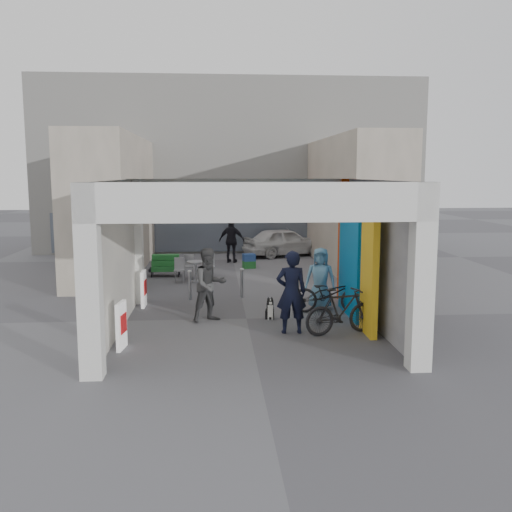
{
  "coord_description": "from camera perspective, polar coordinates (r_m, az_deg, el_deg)",
  "views": [
    {
      "loc": [
        -0.79,
        -14.05,
        3.65
      ],
      "look_at": [
        0.32,
        1.0,
        1.46
      ],
      "focal_mm": 40.0,
      "sensor_mm": 36.0,
      "label": 1
    }
  ],
  "objects": [
    {
      "name": "bicycle_rear",
      "position": [
        13.2,
        8.56,
        -5.46
      ],
      "size": [
        1.87,
        0.97,
        1.08
      ],
      "primitive_type": "imported",
      "rotation": [
        0.0,
        0.0,
        1.84
      ],
      "color": "black",
      "rests_on": "ground"
    },
    {
      "name": "bollard_center",
      "position": [
        16.93,
        -1.43,
        -2.73
      ],
      "size": [
        0.09,
        0.09,
        0.85
      ],
      "primitive_type": "cylinder",
      "color": "gray",
      "rests_on": "ground"
    },
    {
      "name": "man_with_dog",
      "position": [
        13.09,
        3.55,
        -3.62
      ],
      "size": [
        0.7,
        0.46,
        1.92
      ],
      "primitive_type": "imported",
      "rotation": [
        0.0,
        0.0,
        3.14
      ],
      "color": "black",
      "rests_on": "ground"
    },
    {
      "name": "ground",
      "position": [
        14.54,
        -0.97,
        -6.28
      ],
      "size": [
        90.0,
        90.0,
        0.0
      ],
      "primitive_type": "plane",
      "color": "#5A595F",
      "rests_on": "ground"
    },
    {
      "name": "arcade_canopy",
      "position": [
        13.37,
        1.52,
        2.47
      ],
      "size": [
        6.4,
        6.45,
        6.4
      ],
      "color": "silver",
      "rests_on": "ground"
    },
    {
      "name": "advert_board_near",
      "position": [
        12.31,
        -13.3,
        -6.77
      ],
      "size": [
        0.16,
        0.56,
        1.0
      ],
      "rotation": [
        0.0,
        0.0,
        -0.13
      ],
      "color": "white",
      "rests_on": "ground"
    },
    {
      "name": "man_crates",
      "position": [
        23.47,
        -2.44,
        1.56
      ],
      "size": [
        1.15,
        0.75,
        1.82
      ],
      "primitive_type": "imported",
      "rotation": [
        0.0,
        0.0,
        2.83
      ],
      "color": "black",
      "rests_on": "ground"
    },
    {
      "name": "plaza_bldg_right",
      "position": [
        22.22,
        9.6,
        5.18
      ],
      "size": [
        2.0,
        9.0,
        5.0
      ],
      "primitive_type": "cube",
      "color": "#BCAE9C",
      "rests_on": "ground"
    },
    {
      "name": "produce_stand",
      "position": [
        20.67,
        -9.03,
        -1.17
      ],
      "size": [
        1.15,
        0.62,
        0.76
      ],
      "rotation": [
        0.0,
        0.0,
        0.04
      ],
      "color": "black",
      "rests_on": "ground"
    },
    {
      "name": "man_elderly",
      "position": [
        15.47,
        6.44,
        -2.26
      ],
      "size": [
        0.93,
        0.72,
        1.68
      ],
      "primitive_type": "imported",
      "rotation": [
        0.0,
        0.0,
        -0.26
      ],
      "color": "#6199BE",
      "rests_on": "ground"
    },
    {
      "name": "border_collie",
      "position": [
        14.47,
        1.4,
        -5.41
      ],
      "size": [
        0.21,
        0.42,
        0.58
      ],
      "rotation": [
        0.0,
        0.0,
        -0.14
      ],
      "color": "black",
      "rests_on": "ground"
    },
    {
      "name": "bollard_right",
      "position": [
        16.93,
        4.23,
        -2.71
      ],
      "size": [
        0.09,
        0.09,
        0.87
      ],
      "primitive_type": "cylinder",
      "color": "gray",
      "rests_on": "ground"
    },
    {
      "name": "far_building",
      "position": [
        28.06,
        -2.63,
        8.95
      ],
      "size": [
        18.0,
        4.08,
        8.0
      ],
      "color": "silver",
      "rests_on": "ground"
    },
    {
      "name": "man_back_turned",
      "position": [
        14.16,
        -4.65,
        -2.9
      ],
      "size": [
        1.11,
        1.03,
        1.84
      ],
      "primitive_type": "imported",
      "rotation": [
        0.0,
        0.0,
        0.47
      ],
      "color": "#3C3D3F",
      "rests_on": "ground"
    },
    {
      "name": "cafe_set",
      "position": [
        19.81,
        -6.29,
        -1.54
      ],
      "size": [
        1.37,
        1.11,
        0.83
      ],
      "rotation": [
        0.0,
        0.0,
        -0.03
      ],
      "color": "#97979C",
      "rests_on": "ground"
    },
    {
      "name": "plaza_bldg_left",
      "position": [
        21.9,
        -14.02,
        5.01
      ],
      "size": [
        2.0,
        9.0,
        5.0
      ],
      "primitive_type": "cube",
      "color": "#BCAE9C",
      "rests_on": "ground"
    },
    {
      "name": "crate_stack",
      "position": [
        22.12,
        -0.7,
        -0.5
      ],
      "size": [
        0.52,
        0.45,
        0.56
      ],
      "rotation": [
        0.0,
        0.0,
        0.23
      ],
      "color": "#1B6125",
      "rests_on": "ground"
    },
    {
      "name": "advert_board_far",
      "position": [
        16.0,
        -11.16,
        -3.23
      ],
      "size": [
        0.12,
        0.55,
        1.0
      ],
      "rotation": [
        0.0,
        0.0,
        -0.04
      ],
      "color": "white",
      "rests_on": "ground"
    },
    {
      "name": "bollard_left",
      "position": [
        16.72,
        -6.63,
        -2.93
      ],
      "size": [
        0.09,
        0.09,
        0.84
      ],
      "primitive_type": "cylinder",
      "color": "gray",
      "rests_on": "ground"
    },
    {
      "name": "white_van",
      "position": [
        25.46,
        2.89,
        1.44
      ],
      "size": [
        3.99,
        2.68,
        1.26
      ],
      "primitive_type": "imported",
      "rotation": [
        0.0,
        0.0,
        1.92
      ],
      "color": "silver",
      "rests_on": "ground"
    },
    {
      "name": "bicycle_front",
      "position": [
        15.17,
        7.3,
        -3.77
      ],
      "size": [
        1.99,
        0.87,
        1.01
      ],
      "primitive_type": "imported",
      "rotation": [
        0.0,
        0.0,
        1.46
      ],
      "color": "black",
      "rests_on": "ground"
    }
  ]
}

